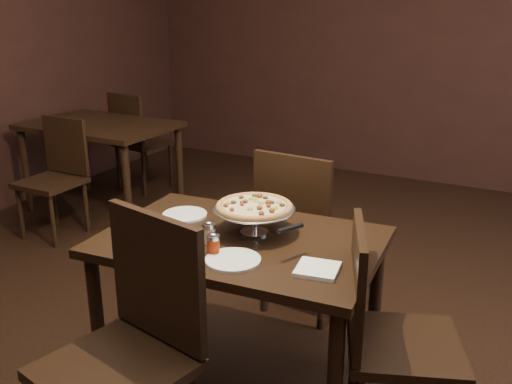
% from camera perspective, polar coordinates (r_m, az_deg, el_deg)
% --- Properties ---
extents(room, '(6.04, 7.04, 2.84)m').
position_cam_1_polar(room, '(2.36, 1.83, 11.18)').
color(room, black).
rests_on(room, ground).
extents(dining_table, '(1.24, 0.87, 0.74)m').
position_cam_1_polar(dining_table, '(2.50, -1.56, -6.65)').
color(dining_table, black).
rests_on(dining_table, ground).
extents(background_table, '(1.20, 0.80, 0.75)m').
position_cam_1_polar(background_table, '(4.90, -15.29, 5.53)').
color(background_table, black).
rests_on(background_table, ground).
extents(pizza_stand, '(0.36, 0.36, 0.15)m').
position_cam_1_polar(pizza_stand, '(2.46, -0.18, -1.50)').
color(pizza_stand, silver).
rests_on(pizza_stand, dining_table).
extents(parmesan_shaker, '(0.06, 0.06, 0.10)m').
position_cam_1_polar(parmesan_shaker, '(2.39, -4.72, -4.08)').
color(parmesan_shaker, beige).
rests_on(parmesan_shaker, dining_table).
extents(pepper_flake_shaker, '(0.05, 0.05, 0.09)m').
position_cam_1_polar(pepper_flake_shaker, '(2.29, -4.29, -5.23)').
color(pepper_flake_shaker, '#9A2E0E').
rests_on(pepper_flake_shaker, dining_table).
extents(packet_caddy, '(0.10, 0.10, 0.08)m').
position_cam_1_polar(packet_caddy, '(2.46, -9.65, -3.95)').
color(packet_caddy, black).
rests_on(packet_caddy, dining_table).
extents(napkin_stack, '(0.18, 0.18, 0.02)m').
position_cam_1_polar(napkin_stack, '(2.17, 6.17, -7.68)').
color(napkin_stack, white).
rests_on(napkin_stack, dining_table).
extents(plate_left, '(0.21, 0.21, 0.01)m').
position_cam_1_polar(plate_left, '(2.72, -7.14, -2.25)').
color(plate_left, white).
rests_on(plate_left, dining_table).
extents(plate_near, '(0.22, 0.22, 0.01)m').
position_cam_1_polar(plate_near, '(2.24, -2.31, -6.80)').
color(plate_near, white).
rests_on(plate_near, dining_table).
extents(serving_spatula, '(0.15, 0.15, 0.02)m').
position_cam_1_polar(serving_spatula, '(2.24, 3.43, -3.68)').
color(serving_spatula, silver).
rests_on(serving_spatula, pizza_stand).
extents(chair_far, '(0.48, 0.48, 0.96)m').
position_cam_1_polar(chair_far, '(3.15, 4.61, -3.50)').
color(chair_far, black).
rests_on(chair_far, ground).
extents(chair_near, '(0.56, 0.56, 1.00)m').
position_cam_1_polar(chair_near, '(2.15, -12.32, -14.54)').
color(chair_near, black).
rests_on(chair_near, ground).
extents(chair_side, '(0.56, 0.56, 0.92)m').
position_cam_1_polar(chair_side, '(2.31, 12.88, -13.35)').
color(chair_side, black).
rests_on(chair_side, ground).
extents(bg_chair_far, '(0.49, 0.49, 0.92)m').
position_cam_1_polar(bg_chair_far, '(5.40, -11.81, 5.34)').
color(bg_chair_far, black).
rests_on(bg_chair_far, ground).
extents(bg_chair_near, '(0.41, 0.41, 0.88)m').
position_cam_1_polar(bg_chair_near, '(4.53, -19.31, 1.85)').
color(bg_chair_near, black).
rests_on(bg_chair_near, ground).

